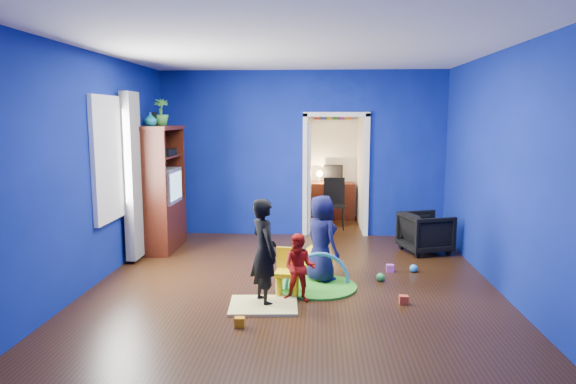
# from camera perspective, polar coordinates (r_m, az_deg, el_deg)

# --- Properties ---
(floor) EXTENTS (5.00, 5.50, 0.01)m
(floor) POSITION_cam_1_polar(r_m,az_deg,el_deg) (6.62, 0.66, -10.13)
(floor) COLOR black
(floor) RESTS_ON ground
(ceiling) EXTENTS (5.00, 5.50, 0.01)m
(ceiling) POSITION_cam_1_polar(r_m,az_deg,el_deg) (6.33, 0.71, 15.63)
(ceiling) COLOR white
(ceiling) RESTS_ON wall_back
(wall_back) EXTENTS (5.00, 0.02, 2.90)m
(wall_back) POSITION_cam_1_polar(r_m,az_deg,el_deg) (9.05, 1.53, 4.24)
(wall_back) COLOR navy
(wall_back) RESTS_ON floor
(wall_front) EXTENTS (5.00, 0.02, 2.90)m
(wall_front) POSITION_cam_1_polar(r_m,az_deg,el_deg) (3.59, -1.46, -2.05)
(wall_front) COLOR navy
(wall_front) RESTS_ON floor
(wall_left) EXTENTS (0.02, 5.50, 2.90)m
(wall_left) POSITION_cam_1_polar(r_m,az_deg,el_deg) (6.90, -20.55, 2.43)
(wall_left) COLOR navy
(wall_left) RESTS_ON floor
(wall_right) EXTENTS (0.02, 5.50, 2.90)m
(wall_right) POSITION_cam_1_polar(r_m,az_deg,el_deg) (6.68, 22.67, 2.13)
(wall_right) COLOR navy
(wall_right) RESTS_ON floor
(alcove) EXTENTS (1.00, 1.75, 2.50)m
(alcove) POSITION_cam_1_polar(r_m,az_deg,el_deg) (9.94, 5.17, 3.42)
(alcove) COLOR silver
(alcove) RESTS_ON floor
(armchair) EXTENTS (0.86, 0.85, 0.63)m
(armchair) POSITION_cam_1_polar(r_m,az_deg,el_deg) (8.28, 15.05, -4.38)
(armchair) COLOR black
(armchair) RESTS_ON floor
(child_black) EXTENTS (0.47, 0.53, 1.21)m
(child_black) POSITION_cam_1_polar(r_m,az_deg,el_deg) (5.78, -2.68, -6.64)
(child_black) COLOR black
(child_black) RESTS_ON floor
(child_navy) EXTENTS (0.61, 0.65, 1.12)m
(child_navy) POSITION_cam_1_polar(r_m,az_deg,el_deg) (6.59, 3.75, -5.19)
(child_navy) COLOR #0F1138
(child_navy) RESTS_ON floor
(toddler_red) EXTENTS (0.42, 0.35, 0.79)m
(toddler_red) POSITION_cam_1_polar(r_m,az_deg,el_deg) (5.90, 1.30, -8.43)
(toddler_red) COLOR #B41413
(toddler_red) RESTS_ON floor
(vase) EXTENTS (0.23, 0.23, 0.20)m
(vase) POSITION_cam_1_polar(r_m,az_deg,el_deg) (8.00, -15.04, 7.80)
(vase) COLOR #0D5968
(vase) RESTS_ON tv_armoire
(potted_plant) EXTENTS (0.30, 0.30, 0.43)m
(potted_plant) POSITION_cam_1_polar(r_m,az_deg,el_deg) (8.49, -13.96, 8.61)
(potted_plant) COLOR green
(potted_plant) RESTS_ON tv_armoire
(tv_armoire) EXTENTS (0.58, 1.14, 1.96)m
(tv_armoire) POSITION_cam_1_polar(r_m,az_deg,el_deg) (8.36, -14.12, 0.41)
(tv_armoire) COLOR #3E150A
(tv_armoire) RESTS_ON floor
(crt_tv) EXTENTS (0.46, 0.70, 0.54)m
(crt_tv) POSITION_cam_1_polar(r_m,az_deg,el_deg) (8.34, -13.86, 0.68)
(crt_tv) COLOR silver
(crt_tv) RESTS_ON tv_armoire
(yellow_blanket) EXTENTS (0.79, 0.65, 0.03)m
(yellow_blanket) POSITION_cam_1_polar(r_m,az_deg,el_deg) (5.87, -2.74, -12.46)
(yellow_blanket) COLOR #F2E07A
(yellow_blanket) RESTS_ON floor
(hopper_ball) EXTENTS (0.42, 0.42, 0.42)m
(hopper_ball) POSITION_cam_1_polar(r_m,az_deg,el_deg) (6.92, 3.29, -7.51)
(hopper_ball) COLOR yellow
(hopper_ball) RESTS_ON floor
(kid_chair) EXTENTS (0.31, 0.31, 0.50)m
(kid_chair) POSITION_cam_1_polar(r_m,az_deg,el_deg) (6.14, -0.05, -9.16)
(kid_chair) COLOR yellow
(kid_chair) RESTS_ON floor
(play_mat) EXTENTS (0.97, 0.97, 0.03)m
(play_mat) POSITION_cam_1_polar(r_m,az_deg,el_deg) (6.48, 3.30, -10.43)
(play_mat) COLOR green
(play_mat) RESTS_ON floor
(toy_arch) EXTENTS (0.83, 0.34, 0.87)m
(toy_arch) POSITION_cam_1_polar(r_m,az_deg,el_deg) (6.48, 3.30, -10.37)
(toy_arch) COLOR #3F8CD8
(toy_arch) RESTS_ON floor
(window_left) EXTENTS (0.03, 0.95, 1.55)m
(window_left) POSITION_cam_1_polar(r_m,az_deg,el_deg) (7.21, -19.36, 3.52)
(window_left) COLOR white
(window_left) RESTS_ON wall_left
(curtain) EXTENTS (0.14, 0.42, 2.40)m
(curtain) POSITION_cam_1_polar(r_m,az_deg,el_deg) (7.70, -16.89, 1.67)
(curtain) COLOR slate
(curtain) RESTS_ON floor
(doorway) EXTENTS (1.16, 0.10, 2.10)m
(doorway) POSITION_cam_1_polar(r_m,az_deg,el_deg) (9.09, 5.31, 1.69)
(doorway) COLOR white
(doorway) RESTS_ON floor
(study_desk) EXTENTS (0.88, 0.44, 0.75)m
(study_desk) POSITION_cam_1_polar(r_m,az_deg,el_deg) (10.67, 5.01, -0.97)
(study_desk) COLOR #3D140A
(study_desk) RESTS_ON floor
(desk_monitor) EXTENTS (0.40, 0.05, 0.32)m
(desk_monitor) POSITION_cam_1_polar(r_m,az_deg,el_deg) (10.72, 5.03, 2.17)
(desk_monitor) COLOR black
(desk_monitor) RESTS_ON study_desk
(desk_lamp) EXTENTS (0.14, 0.14, 0.14)m
(desk_lamp) POSITION_cam_1_polar(r_m,az_deg,el_deg) (10.65, 3.53, 2.04)
(desk_lamp) COLOR #FFD88C
(desk_lamp) RESTS_ON study_desk
(folding_chair) EXTENTS (0.40, 0.40, 0.92)m
(folding_chair) POSITION_cam_1_polar(r_m,az_deg,el_deg) (9.71, 5.16, -1.39)
(folding_chair) COLOR black
(folding_chair) RESTS_ON floor
(book_shelf) EXTENTS (0.88, 0.24, 0.04)m
(book_shelf) POSITION_cam_1_polar(r_m,az_deg,el_deg) (10.64, 5.11, 7.90)
(book_shelf) COLOR white
(book_shelf) RESTS_ON study_desk
(toy_0) EXTENTS (0.10, 0.08, 0.10)m
(toy_0) POSITION_cam_1_polar(r_m,az_deg,el_deg) (6.06, 12.73, -11.62)
(toy_0) COLOR #DD4924
(toy_0) RESTS_ON floor
(toy_1) EXTENTS (0.11, 0.11, 0.11)m
(toy_1) POSITION_cam_1_polar(r_m,az_deg,el_deg) (7.27, 13.80, -8.21)
(toy_1) COLOR #2785E1
(toy_1) RESTS_ON floor
(toy_2) EXTENTS (0.10, 0.08, 0.10)m
(toy_2) POSITION_cam_1_polar(r_m,az_deg,el_deg) (5.35, -5.38, -14.20)
(toy_2) COLOR orange
(toy_2) RESTS_ON floor
(toy_3) EXTENTS (0.11, 0.11, 0.11)m
(toy_3) POSITION_cam_1_polar(r_m,az_deg,el_deg) (6.80, 10.24, -9.27)
(toy_3) COLOR green
(toy_3) RESTS_ON floor
(toy_4) EXTENTS (0.10, 0.08, 0.10)m
(toy_4) POSITION_cam_1_polar(r_m,az_deg,el_deg) (7.21, 11.28, -8.31)
(toy_4) COLOR #CC4CCB
(toy_4) RESTS_ON floor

